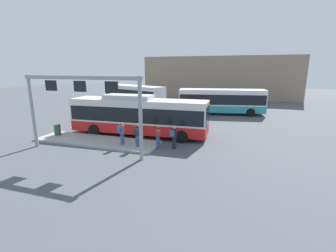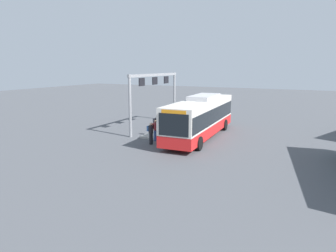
{
  "view_description": "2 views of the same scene",
  "coord_description": "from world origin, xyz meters",
  "px_view_note": "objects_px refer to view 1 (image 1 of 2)",
  "views": [
    {
      "loc": [
        8.77,
        -18.37,
        5.63
      ],
      "look_at": [
        3.11,
        -1.43,
        1.36
      ],
      "focal_mm": 25.87,
      "sensor_mm": 36.0,
      "label": 1
    },
    {
      "loc": [
        23.72,
        8.9,
        5.86
      ],
      "look_at": [
        3.84,
        -1.1,
        1.51
      ],
      "focal_mm": 32.95,
      "sensor_mm": 36.0,
      "label": 2
    }
  ],
  "objects_px": {
    "person_waiting_near": "(137,134)",
    "person_waiting_far": "(122,133)",
    "bus_background_left": "(134,94)",
    "trash_bin": "(57,130)",
    "person_waiting_mid": "(158,136)",
    "bus_background_right": "(221,100)",
    "bus_main": "(138,114)",
    "person_boarding": "(174,137)"
  },
  "relations": [
    {
      "from": "trash_bin",
      "to": "bus_main",
      "type": "bearing_deg",
      "value": 22.86
    },
    {
      "from": "bus_main",
      "to": "bus_background_left",
      "type": "relative_size",
      "value": 1.06
    },
    {
      "from": "trash_bin",
      "to": "person_boarding",
      "type": "bearing_deg",
      "value": 0.67
    },
    {
      "from": "person_boarding",
      "to": "person_waiting_far",
      "type": "distance_m",
      "value": 3.83
    },
    {
      "from": "person_waiting_near",
      "to": "trash_bin",
      "type": "bearing_deg",
      "value": 79.67
    },
    {
      "from": "bus_background_left",
      "to": "person_waiting_mid",
      "type": "distance_m",
      "value": 20.79
    },
    {
      "from": "bus_background_right",
      "to": "trash_bin",
      "type": "relative_size",
      "value": 11.89
    },
    {
      "from": "person_waiting_near",
      "to": "person_waiting_far",
      "type": "height_order",
      "value": "same"
    },
    {
      "from": "bus_background_right",
      "to": "person_waiting_mid",
      "type": "xyz_separation_m",
      "value": [
        -2.75,
        -15.08,
        -0.89
      ]
    },
    {
      "from": "bus_main",
      "to": "person_boarding",
      "type": "height_order",
      "value": "bus_main"
    },
    {
      "from": "person_boarding",
      "to": "person_waiting_near",
      "type": "distance_m",
      "value": 2.61
    },
    {
      "from": "person_boarding",
      "to": "person_waiting_far",
      "type": "relative_size",
      "value": 1.0
    },
    {
      "from": "bus_background_right",
      "to": "person_waiting_near",
      "type": "relative_size",
      "value": 6.41
    },
    {
      "from": "person_waiting_near",
      "to": "person_waiting_far",
      "type": "bearing_deg",
      "value": 81.81
    },
    {
      "from": "bus_background_left",
      "to": "trash_bin",
      "type": "relative_size",
      "value": 12.36
    },
    {
      "from": "bus_main",
      "to": "trash_bin",
      "type": "height_order",
      "value": "bus_main"
    },
    {
      "from": "person_waiting_near",
      "to": "bus_main",
      "type": "bearing_deg",
      "value": 18.33
    },
    {
      "from": "bus_background_left",
      "to": "person_waiting_mid",
      "type": "xyz_separation_m",
      "value": [
        10.68,
        -17.82,
        -0.89
      ]
    },
    {
      "from": "bus_background_left",
      "to": "person_waiting_far",
      "type": "bearing_deg",
      "value": 135.92
    },
    {
      "from": "bus_main",
      "to": "trash_bin",
      "type": "xyz_separation_m",
      "value": [
        -6.28,
        -2.65,
        -1.2
      ]
    },
    {
      "from": "person_waiting_near",
      "to": "person_waiting_mid",
      "type": "height_order",
      "value": "person_waiting_near"
    },
    {
      "from": "bus_background_right",
      "to": "person_waiting_mid",
      "type": "height_order",
      "value": "bus_background_right"
    },
    {
      "from": "bus_background_left",
      "to": "person_waiting_near",
      "type": "xyz_separation_m",
      "value": [
        9.32,
        -18.4,
        -0.73
      ]
    },
    {
      "from": "person_waiting_near",
      "to": "bus_background_left",
      "type": "bearing_deg",
      "value": 21.66
    },
    {
      "from": "bus_background_left",
      "to": "bus_background_right",
      "type": "height_order",
      "value": "same"
    },
    {
      "from": "person_waiting_mid",
      "to": "person_waiting_far",
      "type": "bearing_deg",
      "value": 75.73
    },
    {
      "from": "person_waiting_mid",
      "to": "bus_background_left",
      "type": "bearing_deg",
      "value": 5.65
    },
    {
      "from": "bus_background_left",
      "to": "trash_bin",
      "type": "height_order",
      "value": "bus_background_left"
    },
    {
      "from": "person_boarding",
      "to": "person_waiting_far",
      "type": "height_order",
      "value": "person_waiting_far"
    },
    {
      "from": "bus_main",
      "to": "person_waiting_far",
      "type": "relative_size",
      "value": 7.06
    },
    {
      "from": "bus_main",
      "to": "person_boarding",
      "type": "bearing_deg",
      "value": -35.64
    },
    {
      "from": "bus_main",
      "to": "trash_bin",
      "type": "distance_m",
      "value": 6.92
    },
    {
      "from": "person_waiting_near",
      "to": "person_waiting_far",
      "type": "distance_m",
      "value": 1.28
    },
    {
      "from": "bus_background_right",
      "to": "person_waiting_near",
      "type": "height_order",
      "value": "bus_background_right"
    },
    {
      "from": "person_waiting_mid",
      "to": "person_waiting_near",
      "type": "bearing_deg",
      "value": 87.83
    },
    {
      "from": "person_waiting_far",
      "to": "bus_main",
      "type": "bearing_deg",
      "value": 19.26
    },
    {
      "from": "person_waiting_near",
      "to": "person_waiting_far",
      "type": "relative_size",
      "value": 1.0
    },
    {
      "from": "person_waiting_far",
      "to": "trash_bin",
      "type": "xyz_separation_m",
      "value": [
        -6.46,
        0.63,
        -0.44
      ]
    },
    {
      "from": "bus_main",
      "to": "person_waiting_mid",
      "type": "height_order",
      "value": "bus_main"
    },
    {
      "from": "bus_main",
      "to": "person_waiting_mid",
      "type": "xyz_separation_m",
      "value": [
        2.81,
        -2.76,
        -0.92
      ]
    },
    {
      "from": "person_boarding",
      "to": "person_waiting_mid",
      "type": "height_order",
      "value": "same"
    },
    {
      "from": "bus_background_left",
      "to": "person_waiting_mid",
      "type": "bearing_deg",
      "value": 143.16
    }
  ]
}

